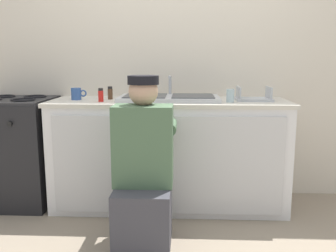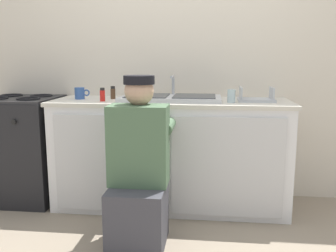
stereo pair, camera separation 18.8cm
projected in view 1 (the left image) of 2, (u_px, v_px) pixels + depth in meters
ground_plane at (167, 219)px, 2.87m from camera, size 12.00×12.00×0.00m
back_wall at (171, 54)px, 3.28m from camera, size 6.00×0.10×2.50m
counter_cabinet at (169, 155)px, 3.08m from camera, size 1.86×0.62×0.85m
countertop at (169, 102)px, 3.01m from camera, size 1.90×0.62×0.03m
sink_double_basin at (169, 98)px, 3.00m from camera, size 0.80×0.44×0.19m
stove_range at (17, 151)px, 3.14m from camera, size 0.61×0.62×0.90m
plumber_person at (143, 176)px, 2.42m from camera, size 0.42×0.61×1.10m
spice_bottle_red at (101, 95)px, 2.88m from camera, size 0.04×0.04×0.10m
coffee_mug at (77, 94)px, 3.02m from camera, size 0.13×0.08×0.09m
dish_rack_tray at (253, 97)px, 2.96m from camera, size 0.28×0.22×0.11m
water_glass at (230, 96)px, 2.85m from camera, size 0.06×0.06×0.10m
spice_bottle_pepper at (110, 93)px, 3.04m from camera, size 0.04×0.04×0.10m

